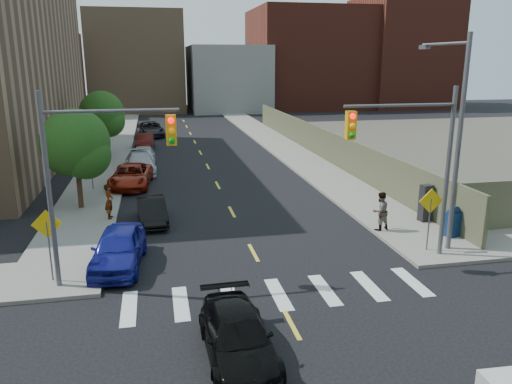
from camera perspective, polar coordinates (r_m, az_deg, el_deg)
name	(u,v)px	position (r m, az deg, el deg)	size (l,w,h in m)	color
ground	(310,360)	(14.50, 6.23, -18.54)	(160.00, 160.00, 0.00)	black
sidewalk_nw	(117,138)	(53.70, -15.64, 5.93)	(3.50, 73.00, 0.15)	gray
sidewalk_ne	(263,134)	(54.81, 0.82, 6.65)	(3.50, 73.00, 0.15)	gray
fence_north	(319,142)	(42.25, 7.24, 5.66)	(0.12, 44.00, 2.50)	#68694A
gravel_lot	(496,145)	(52.90, 25.78, 4.82)	(36.00, 42.00, 0.06)	#595447
bg_bldg_west	(27,73)	(83.49, -24.68, 12.27)	(14.00, 18.00, 12.00)	#592319
bg_bldg_midwest	(137,62)	(83.50, -13.42, 14.23)	(14.00, 16.00, 15.00)	#8C6B4C
bg_bldg_center	(227,78)	(82.39, -3.34, 12.85)	(12.00, 16.00, 10.00)	gray
bg_bldg_east	(307,59)	(87.39, 5.87, 14.89)	(18.00, 18.00, 16.00)	#592319
bg_bldg_fareast	(401,53)	(91.61, 16.22, 15.02)	(14.00, 16.00, 18.00)	#592319
smokestack	(425,22)	(93.69, 18.73, 17.89)	(1.80, 1.80, 28.00)	#8C6B4C
signal_nw	(93,164)	(17.94, -18.12, 3.10)	(4.59, 0.30, 7.00)	#59595E
signal_ne	(414,151)	(20.36, 17.66, 4.48)	(4.59, 0.30, 7.00)	#59595E
streetlight_ne	(454,129)	(22.16, 21.73, 6.74)	(0.25, 3.70, 9.00)	#59595E
warn_sign_nw	(48,232)	(19.35, -22.71, -4.28)	(1.06, 0.06, 2.83)	#59595E
warn_sign_ne	(430,208)	(21.94, 19.30, -1.75)	(1.06, 0.06, 2.83)	#59595E
warn_sign_midwest	(91,160)	(32.28, -18.36, 3.50)	(1.06, 0.06, 2.83)	#59595E
tree_west_near	(76,147)	(28.19, -19.90, 4.87)	(3.66, 3.64, 5.52)	#332114
tree_west_far	(102,116)	(42.96, -17.19, 8.28)	(3.66, 3.64, 5.52)	#332114
parked_car_blue	(118,248)	(20.47, -15.45, -6.21)	(1.84, 4.58, 1.56)	navy
parked_car_black	(152,211)	(25.51, -11.80, -2.12)	(1.33, 3.82, 1.26)	black
parked_car_red	(131,176)	(33.05, -14.09, 1.79)	(2.38, 5.15, 1.43)	maroon
parked_car_silver	(140,163)	(37.01, -13.11, 3.25)	(2.04, 5.01, 1.45)	#B1B2B9
parked_car_white	(144,156)	(39.56, -12.73, 4.04)	(1.75, 4.36, 1.49)	silver
parked_car_maroon	(145,141)	(46.77, -12.55, 5.66)	(1.51, 4.34, 1.43)	#40100C
parked_car_grey	(150,129)	(54.70, -11.99, 7.05)	(2.55, 5.53, 1.54)	black
black_sedan	(238,337)	(14.19, -2.12, -16.19)	(1.81, 4.45, 1.29)	black
mailbox	(453,222)	(24.36, 21.58, -3.16)	(0.69, 0.59, 1.44)	navy
payphone	(426,203)	(26.13, 18.81, -1.20)	(0.55, 0.45, 1.85)	black
pedestrian_west	(109,201)	(26.21, -16.44, -1.03)	(0.65, 0.43, 1.78)	gray
pedestrian_east	(380,211)	(24.16, 14.02, -2.14)	(0.89, 0.70, 1.84)	gray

